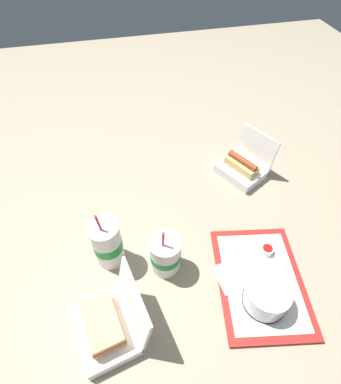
{
  "coord_description": "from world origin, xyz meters",
  "views": [
    {
      "loc": [
        0.69,
        -0.16,
        0.89
      ],
      "look_at": [
        -0.03,
        0.01,
        0.05
      ],
      "focal_mm": 28.0,
      "sensor_mm": 36.0,
      "label": 1
    }
  ],
  "objects_px": {
    "food_tray": "(260,280)",
    "soda_cup_corner": "(107,243)",
    "cake_container": "(267,297)",
    "clamshell_hotdog_left": "(243,167)",
    "clamshell_sandwich_center": "(107,324)",
    "soda_cup_left": "(165,254)",
    "ketchup_cup": "(267,250)",
    "plastic_fork": "(276,255)"
  },
  "relations": [
    {
      "from": "food_tray",
      "to": "soda_cup_corner",
      "type": "distance_m",
      "value": 0.49
    },
    {
      "from": "cake_container",
      "to": "clamshell_hotdog_left",
      "type": "relative_size",
      "value": 0.56
    },
    {
      "from": "food_tray",
      "to": "clamshell_sandwich_center",
      "type": "xyz_separation_m",
      "value": [
        0.04,
        -0.47,
        0.04
      ]
    },
    {
      "from": "cake_container",
      "to": "soda_cup_left",
      "type": "xyz_separation_m",
      "value": [
        -0.19,
        -0.25,
        0.02
      ]
    },
    {
      "from": "ketchup_cup",
      "to": "clamshell_sandwich_center",
      "type": "relative_size",
      "value": 0.17
    },
    {
      "from": "cake_container",
      "to": "clamshell_sandwich_center",
      "type": "relative_size",
      "value": 0.55
    },
    {
      "from": "plastic_fork",
      "to": "soda_cup_left",
      "type": "distance_m",
      "value": 0.37
    },
    {
      "from": "cake_container",
      "to": "clamshell_hotdog_left",
      "type": "distance_m",
      "value": 0.54
    },
    {
      "from": "plastic_fork",
      "to": "soda_cup_left",
      "type": "relative_size",
      "value": 0.55
    },
    {
      "from": "clamshell_hotdog_left",
      "to": "soda_cup_left",
      "type": "relative_size",
      "value": 1.14
    },
    {
      "from": "soda_cup_corner",
      "to": "cake_container",
      "type": "bearing_deg",
      "value": 58.96
    },
    {
      "from": "cake_container",
      "to": "plastic_fork",
      "type": "xyz_separation_m",
      "value": [
        -0.13,
        0.1,
        -0.04
      ]
    },
    {
      "from": "plastic_fork",
      "to": "soda_cup_corner",
      "type": "bearing_deg",
      "value": -116.77
    },
    {
      "from": "clamshell_hotdog_left",
      "to": "soda_cup_corner",
      "type": "xyz_separation_m",
      "value": [
        0.27,
        -0.56,
        0.05
      ]
    },
    {
      "from": "clamshell_hotdog_left",
      "to": "plastic_fork",
      "type": "bearing_deg",
      "value": -5.49
    },
    {
      "from": "food_tray",
      "to": "clamshell_hotdog_left",
      "type": "height_order",
      "value": "clamshell_hotdog_left"
    },
    {
      "from": "clamshell_hotdog_left",
      "to": "soda_cup_left",
      "type": "distance_m",
      "value": 0.52
    },
    {
      "from": "plastic_fork",
      "to": "soda_cup_corner",
      "type": "height_order",
      "value": "soda_cup_corner"
    },
    {
      "from": "food_tray",
      "to": "cake_container",
      "type": "distance_m",
      "value": 0.08
    },
    {
      "from": "ketchup_cup",
      "to": "soda_cup_corner",
      "type": "xyz_separation_m",
      "value": [
        -0.1,
        -0.5,
        0.06
      ]
    },
    {
      "from": "clamshell_hotdog_left",
      "to": "soda_cup_corner",
      "type": "height_order",
      "value": "soda_cup_corner"
    },
    {
      "from": "clamshell_hotdog_left",
      "to": "cake_container",
      "type": "bearing_deg",
      "value": -15.13
    },
    {
      "from": "cake_container",
      "to": "clamshell_hotdog_left",
      "type": "xyz_separation_m",
      "value": [
        -0.53,
        0.14,
        -0.01
      ]
    },
    {
      "from": "food_tray",
      "to": "clamshell_hotdog_left",
      "type": "xyz_separation_m",
      "value": [
        -0.46,
        0.12,
        0.03
      ]
    },
    {
      "from": "cake_container",
      "to": "ketchup_cup",
      "type": "distance_m",
      "value": 0.17
    },
    {
      "from": "cake_container",
      "to": "soda_cup_corner",
      "type": "xyz_separation_m",
      "value": [
        -0.25,
        -0.42,
        0.04
      ]
    },
    {
      "from": "food_tray",
      "to": "cake_container",
      "type": "height_order",
      "value": "cake_container"
    },
    {
      "from": "plastic_fork",
      "to": "cake_container",
      "type": "bearing_deg",
      "value": -51.85
    },
    {
      "from": "soda_cup_corner",
      "to": "food_tray",
      "type": "bearing_deg",
      "value": 67.03
    },
    {
      "from": "clamshell_sandwich_center",
      "to": "clamshell_hotdog_left",
      "type": "bearing_deg",
      "value": 130.02
    },
    {
      "from": "clamshell_sandwich_center",
      "to": "soda_cup_corner",
      "type": "bearing_deg",
      "value": 173.15
    },
    {
      "from": "ketchup_cup",
      "to": "clamshell_sandwich_center",
      "type": "bearing_deg",
      "value": -76.84
    },
    {
      "from": "food_tray",
      "to": "cake_container",
      "type": "bearing_deg",
      "value": -17.64
    },
    {
      "from": "ketchup_cup",
      "to": "soda_cup_corner",
      "type": "relative_size",
      "value": 0.17
    },
    {
      "from": "plastic_fork",
      "to": "food_tray",
      "type": "bearing_deg",
      "value": -64.87
    },
    {
      "from": "cake_container",
      "to": "soda_cup_corner",
      "type": "height_order",
      "value": "soda_cup_corner"
    },
    {
      "from": "ketchup_cup",
      "to": "clamshell_hotdog_left",
      "type": "relative_size",
      "value": 0.17
    },
    {
      "from": "clamshell_hotdog_left",
      "to": "clamshell_sandwich_center",
      "type": "bearing_deg",
      "value": -49.98
    },
    {
      "from": "cake_container",
      "to": "plastic_fork",
      "type": "distance_m",
      "value": 0.17
    },
    {
      "from": "ketchup_cup",
      "to": "soda_cup_corner",
      "type": "distance_m",
      "value": 0.52
    },
    {
      "from": "clamshell_sandwich_center",
      "to": "cake_container",
      "type": "bearing_deg",
      "value": 86.4
    },
    {
      "from": "cake_container",
      "to": "ketchup_cup",
      "type": "bearing_deg",
      "value": 152.54
    }
  ]
}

